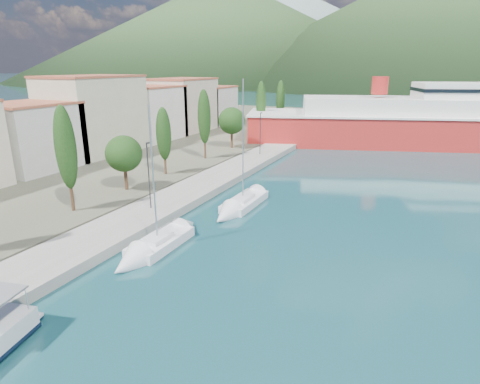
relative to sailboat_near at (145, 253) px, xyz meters
The scene contains 9 objects.
ground 113.28m from the sailboat_near, 87.84° to the left, with size 1400.00×1400.00×0.00m, color #18474E.
quay 19.77m from the sailboat_near, 103.86° to the left, with size 5.00×88.00×0.80m, color gray.
land_strip 51.76m from the sailboat_near, 145.66° to the left, with size 70.00×148.00×0.70m, color #565644.
town_buildings 41.27m from the sailboat_near, 132.66° to the left, with size 9.20×69.20×11.30m.
tree_row 28.20m from the sailboat_near, 113.08° to the left, with size 4.21×66.57×9.97m.
lamp_posts 10.45m from the sailboat_near, 119.09° to the left, with size 0.15×48.38×6.06m.
sailboat_near is the anchor object (origin of this frame).
sailboat_mid 11.40m from the sailboat_near, 80.92° to the left, with size 2.45×9.14×13.13m.
ferry 58.65m from the sailboat_near, 72.91° to the left, with size 62.41×31.58×12.20m.
Camera 1 is at (13.28, -14.07, 13.30)m, focal length 30.00 mm.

